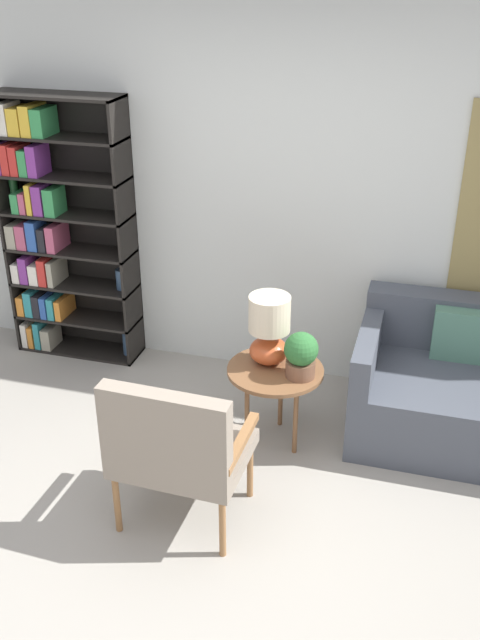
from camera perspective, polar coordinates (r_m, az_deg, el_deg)
ground_plane at (r=3.85m, az=-4.43°, el=-18.55°), size 14.00×14.00×0.00m
wall_back at (r=4.85m, az=3.57°, el=10.22°), size 6.40×0.08×2.70m
bookshelf at (r=5.39m, az=-14.72°, el=7.14°), size 0.95×0.30×1.94m
armchair at (r=3.69m, az=-5.20°, el=-9.93°), size 0.69×0.58×0.92m
side_table at (r=4.35m, az=2.83°, el=-4.45°), size 0.59×0.59×0.53m
table_lamp at (r=4.28m, az=2.35°, el=-0.68°), size 0.25×0.25×0.44m
potted_plant at (r=4.19m, az=4.90°, el=-2.76°), size 0.20×0.20×0.28m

